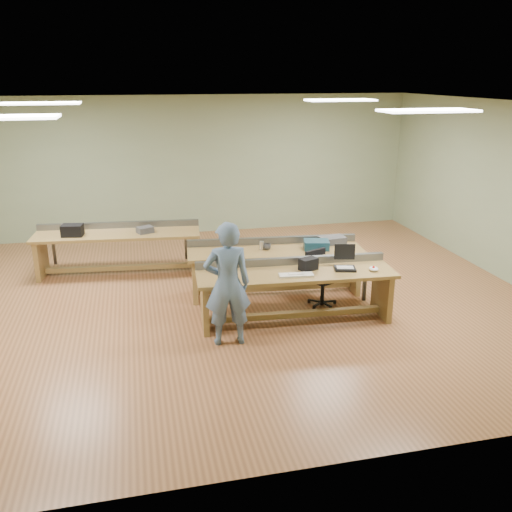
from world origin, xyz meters
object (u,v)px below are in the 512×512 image
workbench_back (118,243)px  mug (267,247)px  parts_bin_grey (332,240)px  task_chair (321,285)px  person (227,284)px  laptop_base (345,269)px  parts_bin_teal (316,245)px  workbench_front (295,284)px  workbench_mid (275,260)px  drinks_can (262,245)px  camera_bag (308,264)px

workbench_back → mug: workbench_back is taller
parts_bin_grey → task_chair: bearing=-121.2°
mug → task_chair: bearing=-41.5°
person → task_chair: 1.94m
person → laptop_base: size_ratio=5.64×
person → parts_bin_teal: bearing=-138.2°
workbench_front → laptop_base: workbench_front is taller
workbench_mid → parts_bin_teal: size_ratio=7.26×
parts_bin_grey → mug: 1.13m
workbench_back → person: (1.43, -3.11, 0.28)m
drinks_can → camera_bag: bearing=-68.3°
workbench_back → parts_bin_teal: 3.56m
person → parts_bin_teal: 2.21m
workbench_front → parts_bin_teal: bearing=59.8°
drinks_can → mug: bearing=-16.1°
camera_bag → workbench_mid: bearing=81.0°
workbench_back → person: person is taller
mug → camera_bag: bearing=-71.8°
workbench_mid → laptop_base: (0.73, -1.16, 0.21)m
parts_bin_grey → workbench_front: bearing=-130.2°
parts_bin_grey → workbench_back: bearing=157.1°
laptop_base → drinks_can: bearing=142.1°
parts_bin_teal → task_chair: bearing=-98.8°
person → laptop_base: 1.82m
workbench_front → mug: bearing=101.7°
camera_bag → parts_bin_teal: camera_bag is taller
camera_bag → drinks_can: size_ratio=1.90×
workbench_mid → drinks_can: (-0.21, 0.03, 0.26)m
mug → drinks_can: bearing=163.9°
workbench_back → drinks_can: (2.26, -1.52, 0.26)m
laptop_base → parts_bin_grey: 1.28m
workbench_mid → camera_bag: bearing=-73.0°
workbench_mid → drinks_can: size_ratio=21.61×
person → mug: 1.81m
person → workbench_mid: bearing=-122.1°
task_chair → parts_bin_grey: (0.43, 0.70, 0.50)m
workbench_mid → person: person is taller
laptop_base → mug: size_ratio=2.48×
drinks_can → laptop_base: bearing=-51.7°
laptop_base → camera_bag: bearing=-179.1°
workbench_front → camera_bag: camera_bag is taller
workbench_front → drinks_can: 1.15m
camera_bag → parts_bin_teal: size_ratio=0.64×
workbench_front → workbench_back: size_ratio=0.97×
camera_bag → parts_bin_grey: size_ratio=0.60×
workbench_mid → camera_bag: camera_bag is taller
parts_bin_teal → workbench_front: bearing=-123.9°
workbench_back → laptop_base: (3.20, -2.71, 0.21)m
workbench_front → task_chair: size_ratio=3.35×
task_chair → parts_bin_grey: bearing=35.2°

